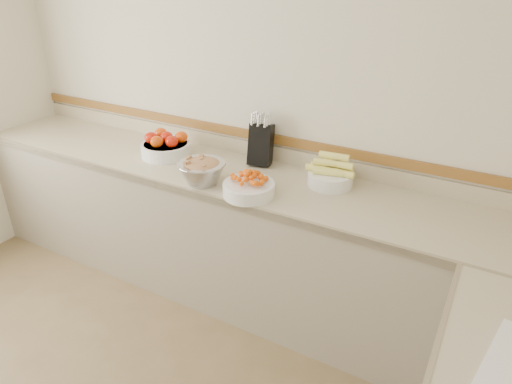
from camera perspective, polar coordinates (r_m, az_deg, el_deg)
The scene contains 7 objects.
back_wall at distance 2.95m, azimuth 0.30°, elevation 11.70°, with size 4.00×4.00×0.00m, color beige.
counter_back at distance 3.04m, azimuth -2.74°, elevation -5.36°, with size 4.00×0.65×1.08m.
knife_block at distance 2.91m, azimuth 0.61°, elevation 6.11°, with size 0.18×0.20×0.34m.
tomato_bowl at distance 3.13m, azimuth -11.22°, elevation 5.65°, with size 0.33×0.33×0.16m.
cherry_tomato_bowl at distance 2.53m, azimuth -0.93°, elevation 0.70°, with size 0.29×0.29×0.16m.
corn_bowl at distance 2.68m, azimuth 9.30°, elevation 2.11°, with size 0.29×0.26×0.19m.
rhubarb_bowl at distance 2.68m, azimuth -6.78°, elevation 2.69°, with size 0.28×0.28×0.16m.
Camera 1 is at (1.39, -0.49, 2.06)m, focal length 32.00 mm.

